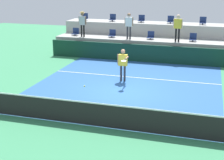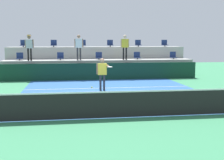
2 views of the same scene
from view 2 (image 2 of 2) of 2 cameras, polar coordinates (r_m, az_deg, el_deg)
ground_plane at (r=14.19m, az=0.58°, el=-3.04°), size 40.00×40.00×0.00m
court_inner_paint at (r=15.16m, az=0.00°, el=-2.34°), size 9.00×10.00×0.01m
court_service_line at (r=16.53m, az=-0.69°, el=-1.51°), size 9.00×0.06×0.00m
tennis_net at (r=10.23m, az=4.03°, el=-4.33°), size 10.48×0.08×1.07m
sponsor_backboard at (r=20.00m, az=-2.05°, el=1.63°), size 13.00×0.16×1.10m
seating_tier_lower at (r=21.28m, az=-2.43°, el=2.19°), size 13.00×1.80×1.25m
seating_tier_upper at (r=23.03m, az=-2.89°, el=3.65°), size 13.00×1.80×2.10m
stadium_chair_lower_far_left at (r=21.29m, az=-16.95°, el=4.14°), size 0.44×0.40×0.52m
stadium_chair_lower_left at (r=21.05m, az=-9.67°, el=4.32°), size 0.44×0.40×0.52m
stadium_chair_lower_center at (r=21.15m, az=-2.47°, el=4.43°), size 0.44×0.40×0.52m
stadium_chair_lower_right at (r=21.60m, az=4.75°, el=4.48°), size 0.44×0.40×0.52m
stadium_chair_lower_far_right at (r=22.34m, az=11.43°, el=4.46°), size 0.44×0.40×0.52m
stadium_chair_upper_far_left at (r=23.04m, az=-16.30°, el=6.51°), size 0.44×0.40×0.52m
stadium_chair_upper_left at (r=22.84m, az=-10.89°, el=6.67°), size 0.44×0.40×0.52m
stadium_chair_upper_mid_left at (r=22.84m, az=-5.50°, el=6.77°), size 0.44×0.40×0.52m
stadium_chair_upper_mid_right at (r=23.03m, az=-0.34°, el=6.81°), size 0.44×0.40×0.52m
stadium_chair_upper_right at (r=23.43m, az=4.94°, el=6.79°), size 0.44×0.40×0.52m
stadium_chair_upper_far_right at (r=23.99m, az=9.86°, el=6.72°), size 0.44×0.40×0.52m
tennis_player at (r=15.53m, az=-1.80°, el=1.70°), size 0.70×1.17×1.68m
spectator_with_hat at (r=20.79m, az=-15.28°, el=6.41°), size 0.58×0.44×1.71m
spectator_leaning_on_rail at (r=20.65m, az=-6.25°, el=6.58°), size 0.60×0.24×1.70m
spectator_in_grey at (r=21.00m, az=2.44°, el=6.63°), size 0.60×0.25×1.70m
tennis_ball at (r=12.16m, az=-3.79°, el=-1.38°), size 0.07×0.07×0.07m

